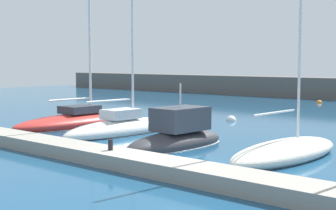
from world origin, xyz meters
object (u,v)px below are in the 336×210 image
mooring_buoy_orange (319,103)px  dock_bollard (110,145)px  sailboat_red_nearest (82,120)px  motorboat_charcoal_third (177,137)px  sailboat_white_second (122,128)px  sailboat_ivory_fourth (286,151)px  mooring_buoy_white (231,121)px

mooring_buoy_orange → dock_bollard: (7.04, -34.16, 0.79)m
sailboat_red_nearest → dock_bollard: 12.73m
sailboat_red_nearest → motorboat_charcoal_third: (10.04, -2.24, 0.12)m
sailboat_white_second → dock_bollard: sailboat_white_second is taller
sailboat_ivory_fourth → mooring_buoy_orange: 30.72m
dock_bollard → sailboat_red_nearest: bearing=146.5°
sailboat_white_second → dock_bollard: (5.96, -6.17, 0.43)m
sailboat_red_nearest → sailboat_white_second: sailboat_white_second is taller
sailboat_red_nearest → mooring_buoy_orange: bearing=-8.2°
sailboat_red_nearest → sailboat_ivory_fourth: size_ratio=1.17×
motorboat_charcoal_third → mooring_buoy_orange: bearing=14.2°
sailboat_ivory_fourth → mooring_buoy_orange: (-11.73, 28.39, -0.33)m
sailboat_white_second → motorboat_charcoal_third: 5.56m
sailboat_ivory_fourth → mooring_buoy_orange: bearing=23.5°
motorboat_charcoal_third → dock_bollard: 4.82m
sailboat_red_nearest → sailboat_ivory_fourth: sailboat_red_nearest is taller
mooring_buoy_orange → motorboat_charcoal_third: bearing=-77.6°
mooring_buoy_orange → sailboat_white_second: bearing=-87.8°
motorboat_charcoal_third → sailboat_ivory_fourth: size_ratio=0.48×
mooring_buoy_orange → dock_bollard: bearing=-78.4°
mooring_buoy_white → dock_bollard: dock_bollard is taller
mooring_buoy_white → mooring_buoy_orange: bearing=96.4°
sailboat_ivory_fourth → mooring_buoy_white: sailboat_ivory_fourth is taller
sailboat_white_second → sailboat_ivory_fourth: size_ratio=1.34×
mooring_buoy_orange → sailboat_red_nearest: bearing=-97.5°
sailboat_red_nearest → sailboat_white_second: (4.66, -0.85, -0.02)m
sailboat_ivory_fourth → mooring_buoy_orange: size_ratio=22.44×
sailboat_red_nearest → motorboat_charcoal_third: 10.28m
sailboat_red_nearest → mooring_buoy_white: size_ratio=22.04×
sailboat_ivory_fourth → mooring_buoy_white: 13.84m
sailboat_red_nearest → sailboat_white_second: 4.73m
dock_bollard → sailboat_ivory_fourth: bearing=50.9°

